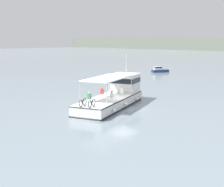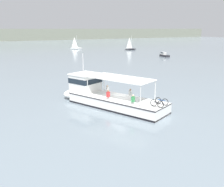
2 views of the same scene
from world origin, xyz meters
TOP-DOWN VIEW (x-y plane):
  - ground_plane at (0.00, 0.00)m, footprint 400.00×400.00m
  - ferry_main at (-1.92, 0.86)m, footprint 7.32×12.99m
  - sailboat_near_starboard at (42.52, 57.98)m, footprint 4.99×2.45m
  - sailboat_horizon_west at (26.46, 73.06)m, footprint 4.86×3.62m
  - motorboat_far_left at (37.01, 33.38)m, footprint 1.97×3.78m

SIDE VIEW (x-z plane):
  - ground_plane at x=0.00m, z-range 0.00..0.00m
  - sailboat_near_starboard at x=42.52m, z-range -2.16..3.24m
  - sailboat_horizon_west at x=26.46m, z-range -2.16..3.24m
  - motorboat_far_left at x=37.01m, z-range -0.09..1.17m
  - ferry_main at x=-1.92m, z-range -1.64..3.68m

